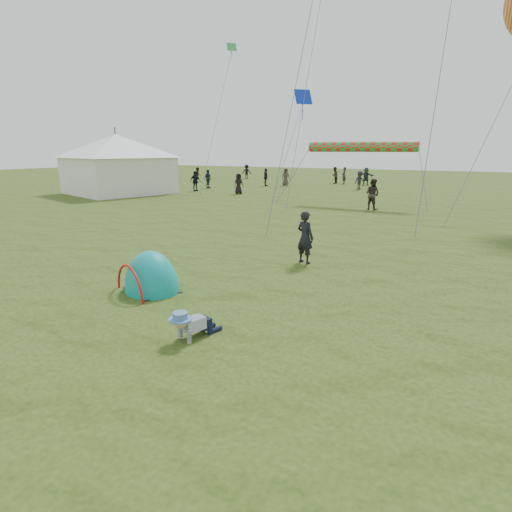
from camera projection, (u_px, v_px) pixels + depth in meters
The scene contains 20 objects.
ground at pixel (163, 318), 8.29m from camera, with size 140.00×140.00×0.00m, color #233E11.
crawling_toddler at pixel (191, 323), 7.35m from camera, with size 0.54×0.77×0.59m, color black, non-canonical shape.
popup_tent at pixel (152, 290), 9.96m from camera, with size 1.56×1.28×2.01m, color #176F73.
standing_adult at pixel (305, 237), 12.18m from camera, with size 0.59×0.39×1.62m, color black.
event_marquee at pixel (118, 162), 31.68m from camera, with size 7.21×7.21×4.96m, color white, non-canonical shape.
crowd_person_0 at pixel (344, 176), 41.04m from camera, with size 0.63×0.41×1.72m, color #282931.
crowd_person_1 at pixel (335, 175), 41.62m from camera, with size 0.83×0.65×1.71m, color #332621.
crowd_person_2 at pixel (266, 177), 38.56m from camera, with size 0.99×0.41×1.70m, color black.
crowd_person_3 at pixel (247, 172), 48.67m from camera, with size 1.09×0.63×1.68m, color black.
crowd_person_5 at pixel (366, 176), 39.65m from camera, with size 1.61×0.51×1.73m, color #233035.
crowd_person_7 at pixel (372, 194), 23.29m from camera, with size 0.87×0.68×1.79m, color #342924.
crowd_person_8 at pixel (195, 181), 33.79m from camera, with size 0.98×0.41×1.68m, color black.
crowd_person_10 at pixel (239, 184), 31.59m from camera, with size 0.79×0.51×1.62m, color black.
crowd_person_13 at pixel (198, 175), 43.07m from camera, with size 0.79×0.61×1.62m, color black.
crowd_person_14 at pixel (208, 179), 36.39m from camera, with size 0.98×0.41×1.68m, color #1C2C36.
crowd_person_15 at pixel (360, 180), 35.36m from camera, with size 1.04×0.60×1.61m, color #252730.
crowd_person_16 at pixel (286, 177), 39.00m from camera, with size 0.83×0.54×1.70m, color #40372E.
rainbow_tube_kite at pixel (361, 147), 24.72m from camera, with size 0.64×0.64×6.71m, color red.
diamond_kite_3 at pixel (232, 47), 32.72m from camera, with size 0.78×0.78×0.00m, color green.
diamond_kite_4 at pixel (303, 97), 29.40m from camera, with size 1.28×1.28×0.00m, color #0B29B5.
Camera 1 is at (5.39, -5.80, 3.38)m, focal length 28.00 mm.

